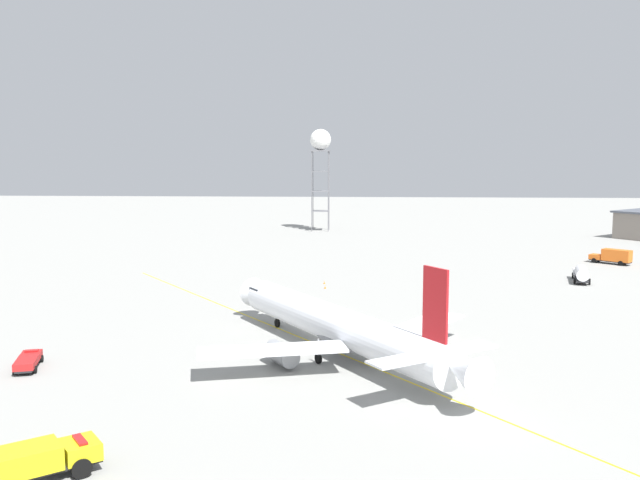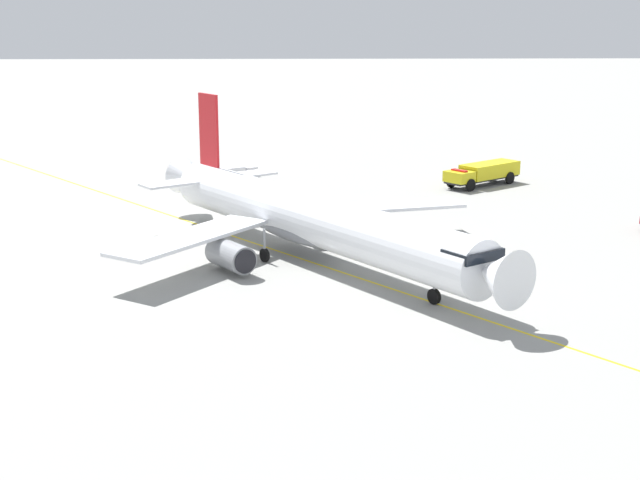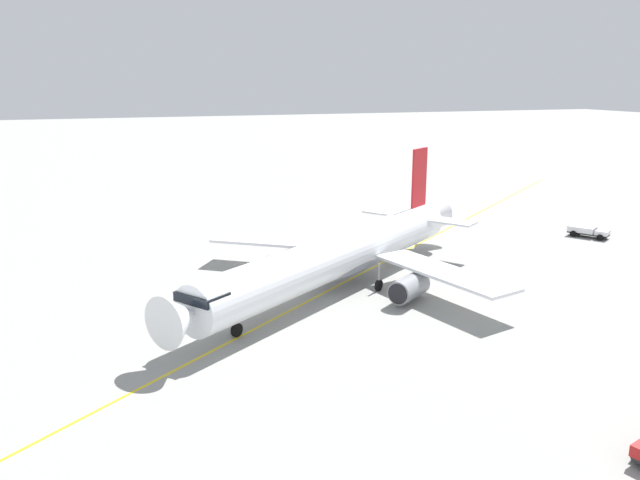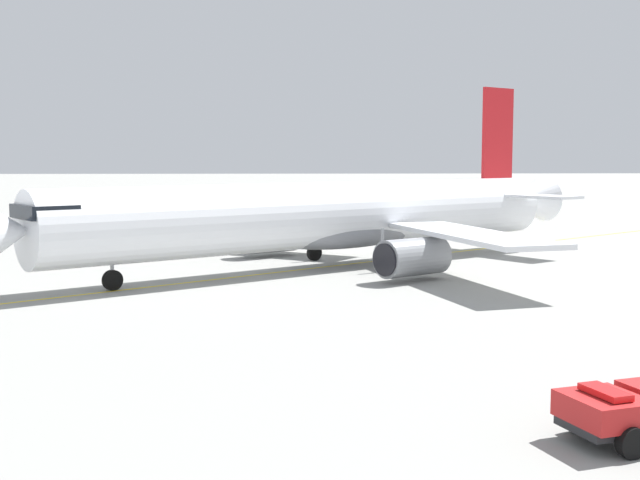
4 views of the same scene
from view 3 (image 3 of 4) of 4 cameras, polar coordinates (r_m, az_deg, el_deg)
ground_plane at (r=57.54m, az=-1.49°, el=-5.59°), size 600.00×600.00×0.00m
airliner_main at (r=60.25m, az=1.93°, el=-1.45°), size 37.87×29.48×12.15m
pushback_tug_truck at (r=87.51m, az=23.16°, el=0.77°), size 4.30×5.20×1.30m
taxiway_centreline at (r=67.50m, az=4.68°, el=-2.59°), size 114.20×88.50×0.01m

